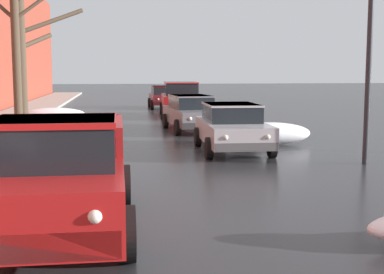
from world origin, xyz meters
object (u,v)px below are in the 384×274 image
object	(u,v)px
pickup_truck_red_approaching_near_lane	(60,174)
bare_tree_far_down_block	(21,31)
suv_red_parked_far_down_block	(180,98)
sedan_maroon_queued_behind_truck	(164,96)
sedan_grey_parked_kerbside_mid	(191,112)
sedan_silver_parked_kerbside_close	(232,126)
street_lamp_post	(370,26)
bare_tree_mid_block	(18,45)

from	to	relation	value
pickup_truck_red_approaching_near_lane	bare_tree_far_down_block	bearing A→B (deg)	101.59
suv_red_parked_far_down_block	sedan_maroon_queued_behind_truck	distance (m)	6.61
sedan_grey_parked_kerbside_mid	bare_tree_far_down_block	bearing A→B (deg)	-173.41
pickup_truck_red_approaching_near_lane	sedan_silver_parked_kerbside_close	xyz separation A→B (m)	(4.21, 7.56, -0.13)
pickup_truck_red_approaching_near_lane	street_lamp_post	xyz separation A→B (m)	(7.14, 4.92, 2.63)
pickup_truck_red_approaching_near_lane	sedan_maroon_queued_behind_truck	distance (m)	26.70
street_lamp_post	bare_tree_far_down_block	bearing A→B (deg)	142.12
bare_tree_mid_block	suv_red_parked_far_down_block	xyz separation A→B (m)	(6.65, 8.32, -2.28)
bare_tree_mid_block	suv_red_parked_far_down_block	bearing A→B (deg)	51.39
sedan_maroon_queued_behind_truck	bare_tree_far_down_block	bearing A→B (deg)	-114.55
bare_tree_far_down_block	sedan_maroon_queued_behind_truck	bearing A→B (deg)	65.45
pickup_truck_red_approaching_near_lane	sedan_maroon_queued_behind_truck	xyz separation A→B (m)	(3.82, 26.43, -0.13)
sedan_grey_parked_kerbside_mid	sedan_maroon_queued_behind_truck	size ratio (longest dim) A/B	1.09
sedan_grey_parked_kerbside_mid	suv_red_parked_far_down_block	size ratio (longest dim) A/B	0.93
sedan_silver_parked_kerbside_close	suv_red_parked_far_down_block	world-z (taller)	suv_red_parked_far_down_block
bare_tree_mid_block	sedan_maroon_queued_behind_truck	xyz separation A→B (m)	(6.35, 14.92, -2.52)
sedan_silver_parked_kerbside_close	sedan_maroon_queued_behind_truck	bearing A→B (deg)	91.18
bare_tree_mid_block	pickup_truck_red_approaching_near_lane	bearing A→B (deg)	-77.60
bare_tree_mid_block	bare_tree_far_down_block	size ratio (longest dim) A/B	0.84
sedan_silver_parked_kerbside_close	suv_red_parked_far_down_block	size ratio (longest dim) A/B	0.88
pickup_truck_red_approaching_near_lane	sedan_maroon_queued_behind_truck	world-z (taller)	pickup_truck_red_approaching_near_lane
pickup_truck_red_approaching_near_lane	sedan_grey_parked_kerbside_mid	bearing A→B (deg)	74.01
bare_tree_mid_block	street_lamp_post	distance (m)	11.70
suv_red_parked_far_down_block	street_lamp_post	xyz separation A→B (m)	(3.02, -14.91, 2.52)
bare_tree_mid_block	sedan_grey_parked_kerbside_mid	size ratio (longest dim) A/B	1.51
suv_red_parked_far_down_block	sedan_grey_parked_kerbside_mid	bearing A→B (deg)	-92.92
bare_tree_mid_block	sedan_maroon_queued_behind_truck	bearing A→B (deg)	66.94
pickup_truck_red_approaching_near_lane	street_lamp_post	world-z (taller)	street_lamp_post
sedan_silver_parked_kerbside_close	sedan_maroon_queued_behind_truck	xyz separation A→B (m)	(-0.39, 18.87, -0.00)
sedan_silver_parked_kerbside_close	sedan_grey_parked_kerbside_mid	xyz separation A→B (m)	(-0.43, 5.63, 0.00)
sedan_silver_parked_kerbside_close	street_lamp_post	xyz separation A→B (m)	(2.93, -2.64, 2.76)
bare_tree_mid_block	street_lamp_post	xyz separation A→B (m)	(9.67, -6.59, 0.24)
bare_tree_far_down_block	suv_red_parked_far_down_block	world-z (taller)	bare_tree_far_down_block
pickup_truck_red_approaching_near_lane	suv_red_parked_far_down_block	size ratio (longest dim) A/B	1.03
sedan_silver_parked_kerbside_close	bare_tree_far_down_block	bearing A→B (deg)	144.12
bare_tree_mid_block	pickup_truck_red_approaching_near_lane	world-z (taller)	bare_tree_mid_block
bare_tree_mid_block	sedan_maroon_queued_behind_truck	world-z (taller)	bare_tree_mid_block
sedan_grey_parked_kerbside_mid	pickup_truck_red_approaching_near_lane	bearing A→B (deg)	-105.99
pickup_truck_red_approaching_near_lane	bare_tree_mid_block	bearing A→B (deg)	102.40
sedan_grey_parked_kerbside_mid	suv_red_parked_far_down_block	distance (m)	6.65
bare_tree_mid_block	sedan_maroon_queued_behind_truck	distance (m)	16.41
suv_red_parked_far_down_block	sedan_maroon_queued_behind_truck	world-z (taller)	suv_red_parked_far_down_block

